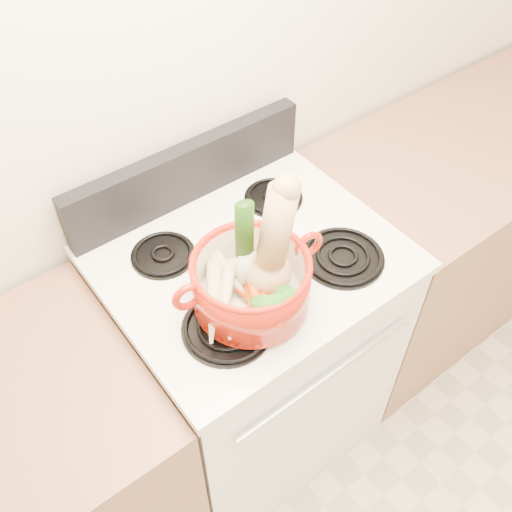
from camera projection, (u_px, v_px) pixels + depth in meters
wall_back at (168, 84)px, 1.47m from camera, size 3.50×0.02×2.60m
stove_body at (252, 354)px, 1.90m from camera, size 0.76×0.65×0.92m
cooktop at (251, 259)px, 1.55m from camera, size 0.78×0.67×0.03m
control_backsplash at (188, 173)px, 1.63m from camera, size 0.76×0.05×0.18m
oven_handle at (329, 376)px, 1.48m from camera, size 0.60×0.02×0.02m
counter_right at (459, 221)px, 2.35m from camera, size 1.36×0.65×0.90m
burner_front_left at (227, 327)px, 1.37m from camera, size 0.22×0.22×0.02m
burner_front_right at (343, 256)px, 1.53m from camera, size 0.22×0.22×0.02m
burner_back_left at (163, 254)px, 1.53m from camera, size 0.17×0.17×0.02m
burner_back_right at (274, 197)px, 1.69m from camera, size 0.17×0.17×0.02m
dutch_oven at (251, 283)px, 1.36m from camera, size 0.32×0.32×0.14m
pot_handle_left at (188, 297)px, 1.27m from camera, size 0.08×0.03×0.08m
pot_handle_right at (309, 245)px, 1.38m from camera, size 0.08×0.03×0.08m
squash at (269, 246)px, 1.29m from camera, size 0.22×0.17×0.32m
leek at (244, 247)px, 1.30m from camera, size 0.05×0.06×0.29m
ginger at (251, 265)px, 1.43m from camera, size 0.09×0.07×0.04m
parsnip_0 at (223, 302)px, 1.35m from camera, size 0.12×0.19×0.05m
parsnip_1 at (213, 300)px, 1.34m from camera, size 0.17×0.20×0.06m
parsnip_2 at (229, 273)px, 1.39m from camera, size 0.05×0.21×0.06m
parsnip_3 at (226, 296)px, 1.34m from camera, size 0.14×0.15×0.05m
carrot_0 at (262, 307)px, 1.34m from camera, size 0.08×0.17×0.05m
carrot_1 at (251, 301)px, 1.35m from camera, size 0.09×0.15×0.04m
carrot_2 at (263, 289)px, 1.36m from camera, size 0.05×0.18×0.05m
carrot_3 at (266, 303)px, 1.33m from camera, size 0.07×0.16×0.04m
carrot_4 at (254, 292)px, 1.34m from camera, size 0.09×0.17×0.05m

